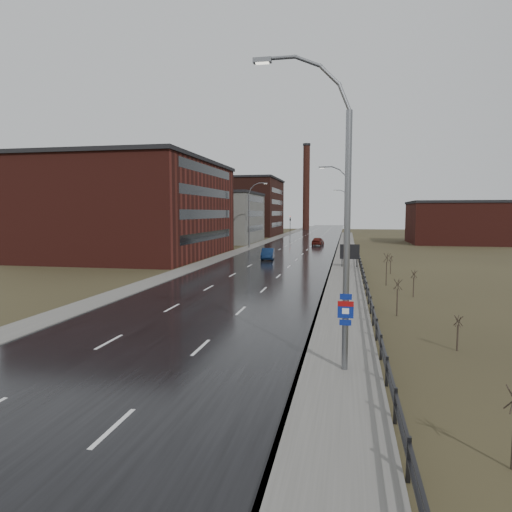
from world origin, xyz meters
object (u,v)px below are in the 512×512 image
at_px(billboard, 350,252).
at_px(car_far, 318,241).
at_px(car_near, 268,254).
at_px(streetlight_main, 338,217).

bearing_deg(billboard, car_far, 99.41).
bearing_deg(billboard, car_near, 145.53).
bearing_deg(car_far, streetlight_main, 99.46).
bearing_deg(streetlight_main, car_near, 103.45).
xyz_separation_m(streetlight_main, billboard, (0.63, 34.18, -4.27)).
distance_m(streetlight_main, billboard, 34.45).
height_order(streetlight_main, billboard, streetlight_main).
relative_size(billboard, car_near, 0.60).
bearing_deg(car_far, billboard, 104.63).
bearing_deg(car_far, car_near, 85.18).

